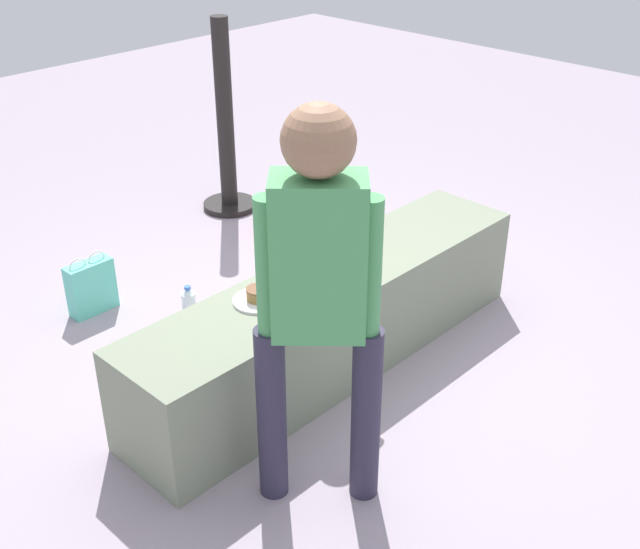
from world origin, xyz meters
name	(u,v)px	position (x,y,z in m)	size (l,w,h in m)	color
ground_plane	(333,363)	(0.00, 0.00, 0.00)	(12.00, 12.00, 0.00)	#9D8F9D
concrete_ledge	(333,319)	(0.00, 0.00, 0.25)	(2.21, 0.47, 0.50)	gray
child_seated	(325,240)	(-0.10, -0.04, 0.71)	(0.28, 0.33, 0.48)	#25264A
adult_standing	(319,283)	(-0.66, -0.55, 0.93)	(0.35, 0.36, 1.54)	#2B283D
cake_plate	(258,297)	(-0.41, 0.05, 0.52)	(0.22, 0.22, 0.07)	white
gift_bag	(91,287)	(-0.54, 1.24, 0.15)	(0.25, 0.10, 0.34)	#59C6B2
railing_post	(226,139)	(0.84, 1.75, 0.49)	(0.36, 0.36, 1.27)	black
water_bottle_near_gift	(189,304)	(-0.23, 0.81, 0.09)	(0.07, 0.07, 0.20)	silver
party_cup_red	(261,223)	(0.75, 1.33, 0.05)	(0.07, 0.07, 0.10)	red
cake_box_white	(243,326)	(-0.14, 0.49, 0.06)	(0.31, 0.29, 0.11)	white
handbag_black_leather	(314,218)	(0.97, 1.07, 0.10)	(0.28, 0.14, 0.29)	black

